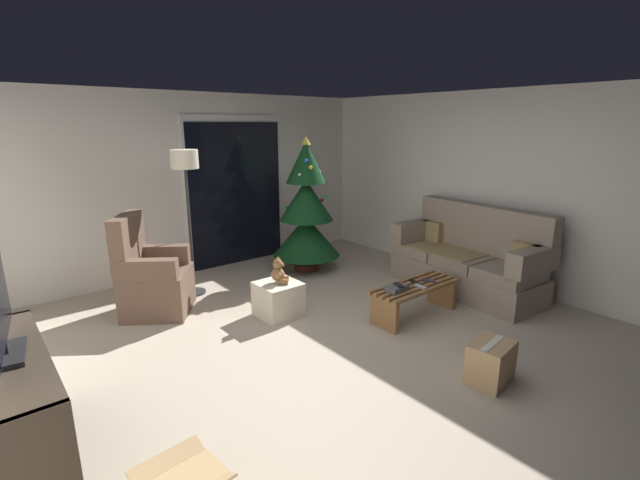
# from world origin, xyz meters

# --- Properties ---
(ground_plane) EXTENTS (7.00, 7.00, 0.00)m
(ground_plane) POSITION_xyz_m (0.00, 0.00, 0.00)
(ground_plane) COLOR #B2A38E
(wall_back) EXTENTS (5.72, 0.12, 2.50)m
(wall_back) POSITION_xyz_m (0.00, 3.06, 1.25)
(wall_back) COLOR silver
(wall_back) RESTS_ON ground
(wall_right) EXTENTS (0.12, 6.00, 2.50)m
(wall_right) POSITION_xyz_m (2.86, 0.00, 1.25)
(wall_right) COLOR silver
(wall_right) RESTS_ON ground
(patio_door_frame) EXTENTS (1.60, 0.02, 2.20)m
(patio_door_frame) POSITION_xyz_m (0.65, 2.99, 1.10)
(patio_door_frame) COLOR silver
(patio_door_frame) RESTS_ON ground
(patio_door_glass) EXTENTS (1.50, 0.02, 2.10)m
(patio_door_glass) POSITION_xyz_m (0.65, 2.97, 1.05)
(patio_door_glass) COLOR black
(patio_door_glass) RESTS_ON ground
(couch) EXTENTS (0.93, 1.99, 1.08)m
(couch) POSITION_xyz_m (2.32, 0.06, 0.40)
(couch) COLOR gray
(couch) RESTS_ON ground
(coffee_table) EXTENTS (1.10, 0.40, 0.37)m
(coffee_table) POSITION_xyz_m (1.14, -0.04, 0.25)
(coffee_table) COLOR olive
(coffee_table) RESTS_ON ground
(remote_silver) EXTENTS (0.06, 0.16, 0.02)m
(remote_silver) POSITION_xyz_m (1.10, -0.14, 0.39)
(remote_silver) COLOR #ADADB2
(remote_silver) RESTS_ON coffee_table
(remote_graphite) EXTENTS (0.11, 0.16, 0.02)m
(remote_graphite) POSITION_xyz_m (1.32, -0.07, 0.39)
(remote_graphite) COLOR #333338
(remote_graphite) RESTS_ON coffee_table
(remote_black) EXTENTS (0.10, 0.16, 0.02)m
(remote_black) POSITION_xyz_m (1.17, 0.00, 0.39)
(remote_black) COLOR black
(remote_black) RESTS_ON coffee_table
(book_stack) EXTENTS (0.25, 0.15, 0.06)m
(book_stack) POSITION_xyz_m (0.84, -0.04, 0.40)
(book_stack) COLOR #4C4C51
(book_stack) RESTS_ON coffee_table
(cell_phone) EXTENTS (0.12, 0.16, 0.01)m
(cell_phone) POSITION_xyz_m (0.85, -0.05, 0.44)
(cell_phone) COLOR black
(cell_phone) RESTS_ON book_stack
(christmas_tree) EXTENTS (0.97, 0.97, 1.92)m
(christmas_tree) POSITION_xyz_m (1.22, 2.01, 0.85)
(christmas_tree) COLOR #4C1E19
(christmas_tree) RESTS_ON ground
(armchair) EXTENTS (0.96, 0.95, 1.13)m
(armchair) POSITION_xyz_m (-1.05, 1.90, 0.40)
(armchair) COLOR brown
(armchair) RESTS_ON ground
(floor_lamp) EXTENTS (0.32, 0.32, 1.78)m
(floor_lamp) POSITION_xyz_m (-0.46, 2.16, 1.51)
(floor_lamp) COLOR #2D2D30
(floor_lamp) RESTS_ON ground
(media_shelf) EXTENTS (0.40, 1.40, 0.78)m
(media_shelf) POSITION_xyz_m (-2.53, -0.05, 0.37)
(media_shelf) COLOR #382D23
(media_shelf) RESTS_ON ground
(ottoman) EXTENTS (0.44, 0.44, 0.38)m
(ottoman) POSITION_xyz_m (-0.01, 0.93, 0.19)
(ottoman) COLOR beige
(ottoman) RESTS_ON ground
(teddy_bear_chestnut) EXTENTS (0.22, 0.21, 0.29)m
(teddy_bear_chestnut) POSITION_xyz_m (0.00, 0.92, 0.50)
(teddy_bear_chestnut) COLOR brown
(teddy_bear_chestnut) RESTS_ON ottoman
(teddy_bear_cream_by_tree) EXTENTS (0.21, 0.22, 0.29)m
(teddy_bear_cream_by_tree) POSITION_xyz_m (0.52, 1.73, 0.12)
(teddy_bear_cream_by_tree) COLOR beige
(teddy_bear_cream_by_tree) RESTS_ON ground
(cardboard_box_taped_mid_floor) EXTENTS (0.43, 0.34, 0.35)m
(cardboard_box_taped_mid_floor) POSITION_xyz_m (0.61, -1.26, 0.17)
(cardboard_box_taped_mid_floor) COLOR tan
(cardboard_box_taped_mid_floor) RESTS_ON ground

